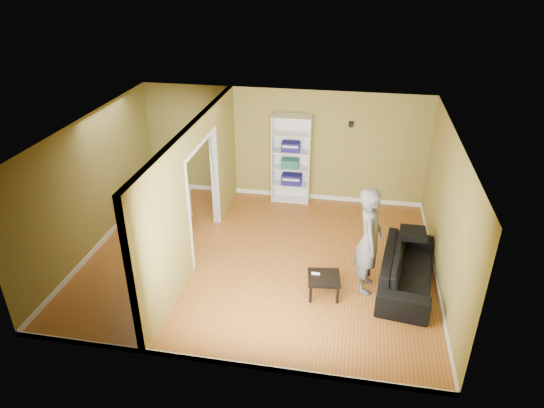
# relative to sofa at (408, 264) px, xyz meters

# --- Properties ---
(room_shell) EXTENTS (6.50, 6.50, 6.50)m
(room_shell) POSITION_rel_sofa_xyz_m (-2.70, 0.32, 0.88)
(room_shell) COLOR olive
(room_shell) RESTS_ON ground
(partition) EXTENTS (0.22, 5.50, 2.60)m
(partition) POSITION_rel_sofa_xyz_m (-3.90, 0.32, 0.88)
(partition) COLOR olive
(partition) RESTS_ON ground
(wall_speaker) EXTENTS (0.10, 0.10, 0.10)m
(wall_speaker) POSITION_rel_sofa_xyz_m (-1.20, 3.01, 1.48)
(wall_speaker) COLOR black
(wall_speaker) RESTS_ON room_shell
(sofa) EXTENTS (2.30, 1.22, 0.84)m
(sofa) POSITION_rel_sofa_xyz_m (0.00, 0.00, 0.00)
(sofa) COLOR black
(sofa) RESTS_ON ground
(person) EXTENTS (0.83, 0.65, 2.26)m
(person) POSITION_rel_sofa_xyz_m (-0.71, -0.23, 0.71)
(person) COLOR slate
(person) RESTS_ON ground
(bookshelf) EXTENTS (0.87, 0.38, 2.06)m
(bookshelf) POSITION_rel_sofa_xyz_m (-2.48, 2.92, 0.61)
(bookshelf) COLOR white
(bookshelf) RESTS_ON ground
(paper_box_navy_a) EXTENTS (0.45, 0.30, 0.23)m
(paper_box_navy_a) POSITION_rel_sofa_xyz_m (-2.46, 2.87, 0.13)
(paper_box_navy_a) COLOR navy
(paper_box_navy_a) RESTS_ON bookshelf
(paper_box_teal) EXTENTS (0.39, 0.25, 0.20)m
(paper_box_teal) POSITION_rel_sofa_xyz_m (-2.50, 2.87, 0.52)
(paper_box_teal) COLOR #2B826E
(paper_box_teal) RESTS_ON bookshelf
(paper_box_navy_b) EXTENTS (0.41, 0.27, 0.21)m
(paper_box_navy_b) POSITION_rel_sofa_xyz_m (-2.50, 2.87, 0.93)
(paper_box_navy_b) COLOR navy
(paper_box_navy_b) RESTS_ON bookshelf
(coffee_table) EXTENTS (0.54, 0.54, 0.36)m
(coffee_table) POSITION_rel_sofa_xyz_m (-1.41, -0.56, -0.11)
(coffee_table) COLOR black
(coffee_table) RESTS_ON ground
(game_controller) EXTENTS (0.14, 0.04, 0.03)m
(game_controller) POSITION_rel_sofa_xyz_m (-1.56, -0.50, -0.04)
(game_controller) COLOR white
(game_controller) RESTS_ON coffee_table
(dining_table) EXTENTS (1.13, 0.75, 0.70)m
(dining_table) POSITION_rel_sofa_xyz_m (-5.05, 1.33, 0.21)
(dining_table) COLOR tan
(dining_table) RESTS_ON ground
(chair_left) EXTENTS (0.56, 0.56, 0.98)m
(chair_left) POSITION_rel_sofa_xyz_m (-5.84, 1.35, 0.07)
(chair_left) COLOR #D9B67C
(chair_left) RESTS_ON ground
(chair_near) EXTENTS (0.47, 0.47, 0.90)m
(chair_near) POSITION_rel_sofa_xyz_m (-5.06, 0.75, 0.03)
(chair_near) COLOR tan
(chair_near) RESTS_ON ground
(chair_far) EXTENTS (0.60, 0.60, 1.03)m
(chair_far) POSITION_rel_sofa_xyz_m (-4.99, 1.85, 0.09)
(chair_far) COLOR tan
(chair_far) RESTS_ON ground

